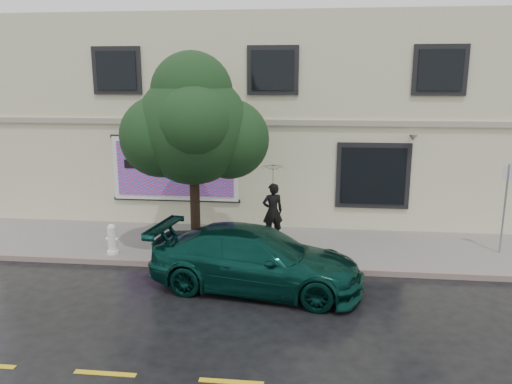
# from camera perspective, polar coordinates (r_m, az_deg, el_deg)

# --- Properties ---
(ground) EXTENTS (90.00, 90.00, 0.00)m
(ground) POSITION_cam_1_polar(r_m,az_deg,el_deg) (11.98, -0.14, -11.60)
(ground) COLOR black
(ground) RESTS_ON ground
(sidewalk) EXTENTS (20.00, 3.50, 0.15)m
(sidewalk) POSITION_cam_1_polar(r_m,az_deg,el_deg) (14.96, 1.28, -6.20)
(sidewalk) COLOR gray
(sidewalk) RESTS_ON ground
(curb) EXTENTS (20.00, 0.18, 0.16)m
(curb) POSITION_cam_1_polar(r_m,az_deg,el_deg) (13.32, 0.60, -8.65)
(curb) COLOR gray
(curb) RESTS_ON ground
(road_marking) EXTENTS (19.00, 0.12, 0.01)m
(road_marking) POSITION_cam_1_polar(r_m,az_deg,el_deg) (8.94, -2.85, -20.85)
(road_marking) COLOR gold
(road_marking) RESTS_ON ground
(building) EXTENTS (20.00, 8.12, 7.00)m
(building) POSITION_cam_1_polar(r_m,az_deg,el_deg) (19.92, 2.82, 8.66)
(building) COLOR beige
(building) RESTS_ON ground
(billboard) EXTENTS (4.30, 0.16, 2.20)m
(billboard) POSITION_cam_1_polar(r_m,az_deg,el_deg) (16.62, -9.23, 2.63)
(billboard) COLOR white
(billboard) RESTS_ON ground
(car) EXTENTS (5.39, 3.01, 1.49)m
(car) POSITION_cam_1_polar(r_m,az_deg,el_deg) (12.02, 0.02, -7.67)
(car) COLOR #08332C
(car) RESTS_ON ground
(pedestrian) EXTENTS (0.74, 0.60, 1.74)m
(pedestrian) POSITION_cam_1_polar(r_m,az_deg,el_deg) (15.13, 1.91, -2.22)
(pedestrian) COLOR black
(pedestrian) RESTS_ON sidewalk
(umbrella) EXTENTS (0.98, 0.98, 0.67)m
(umbrella) POSITION_cam_1_polar(r_m,az_deg,el_deg) (14.86, 1.95, 2.27)
(umbrella) COLOR black
(umbrella) RESTS_ON pedestrian
(street_tree) EXTENTS (3.01, 3.01, 5.02)m
(street_tree) POSITION_cam_1_polar(r_m,az_deg,el_deg) (13.47, -7.22, 7.17)
(street_tree) COLOR black
(street_tree) RESTS_ON sidewalk
(fire_hydrant) EXTENTS (0.35, 0.33, 0.86)m
(fire_hydrant) POSITION_cam_1_polar(r_m,az_deg,el_deg) (14.57, -16.10, -5.20)
(fire_hydrant) COLOR white
(fire_hydrant) RESTS_ON sidewalk
(sign_pole) EXTENTS (0.30, 0.12, 2.53)m
(sign_pole) POSITION_cam_1_polar(r_m,az_deg,el_deg) (15.38, 26.60, -0.85)
(sign_pole) COLOR #93989B
(sign_pole) RESTS_ON sidewalk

